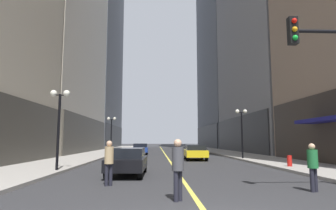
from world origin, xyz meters
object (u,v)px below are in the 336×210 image
Objects in this scene: pedestrian_in_green_parka at (313,164)px; car_black at (128,161)px; pedestrian_in_tan_trench at (109,159)px; street_lamp_left_near at (59,111)px; car_blue at (140,149)px; fire_hydrant_right at (290,162)px; pedestrian_with_orange_bag at (178,165)px; street_lamp_right_mid at (242,123)px; car_yellow at (195,152)px; street_lamp_left_far at (111,127)px.

car_black is at bearing 144.01° from pedestrian_in_green_parka.
street_lamp_left_near is at bearing 127.42° from pedestrian_in_tan_trench.
car_blue is 5.11× the size of fire_hydrant_right.
street_lamp_right_mid is (6.95, 16.60, 2.24)m from pedestrian_with_orange_bag.
street_lamp_right_mid reaches higher than pedestrian_with_orange_bag.
street_lamp_right_mid is at bearing 35.92° from street_lamp_left_near.
street_lamp_right_mid reaches higher than car_yellow.
car_blue is (-5.31, 9.77, -0.00)m from car_yellow.
pedestrian_in_green_parka is 15.69m from street_lamp_right_mid.
fire_hydrant_right is at bearing 69.83° from pedestrian_in_green_parka.
street_lamp_left_near is 13.69m from fire_hydrant_right.
pedestrian_in_green_parka is at bearing -12.48° from pedestrian_in_tan_trench.
street_lamp_right_mid is at bearing -46.95° from car_blue.
pedestrian_in_tan_trench is (-0.41, -3.27, 0.27)m from car_black.
street_lamp_right_mid is (12.80, -9.10, 0.00)m from street_lamp_left_far.
street_lamp_left_near is (-10.50, 6.07, 2.33)m from pedestrian_in_green_parka.
street_lamp_left_near is 18.37m from street_lamp_left_far.
pedestrian_with_orange_bag reaches higher than car_blue.
pedestrian_in_green_parka is at bearing -110.17° from fire_hydrant_right.
street_lamp_left_near is at bearing -99.95° from car_blue.
car_yellow reaches higher than fire_hydrant_right.
car_blue is at bearing 118.50° from car_yellow.
street_lamp_left_far reaches higher than car_black.
street_lamp_right_mid is at bearing 93.70° from fire_hydrant_right.
car_black is 20.59m from car_blue.
car_yellow is 15.74m from pedestrian_in_green_parka.
pedestrian_with_orange_bag reaches higher than car_yellow.
fire_hydrant_right is at bearing 6.65° from street_lamp_left_near.
car_yellow is at bearing 69.54° from pedestrian_in_tan_trench.
pedestrian_with_orange_bag reaches higher than car_black.
pedestrian_with_orange_bag is at bearing -164.82° from pedestrian_in_green_parka.
street_lamp_right_mid is at bearing 67.29° from pedestrian_with_orange_bag.
car_black and car_blue have the same top height.
car_yellow is at bearing 175.83° from street_lamp_right_mid.
pedestrian_in_tan_trench is 0.38× the size of street_lamp_left_far.
pedestrian_with_orange_bag is (2.00, -6.09, 0.30)m from car_black.
street_lamp_left_near reaches higher than pedestrian_in_tan_trench.
street_lamp_left_far is (-10.50, 24.44, 2.33)m from pedestrian_in_green_parka.
pedestrian_with_orange_bag is at bearing -84.73° from car_blue.
car_blue is 0.92× the size of street_lamp_left_far.
car_yellow is 1.00× the size of street_lamp_right_mid.
street_lamp_left_near is (-8.70, -9.57, 2.54)m from car_yellow.
pedestrian_in_green_parka reaches higher than car_blue.
pedestrian_in_tan_trench is at bearing -89.87° from car_blue.
pedestrian_in_green_parka is 0.36× the size of street_lamp_left_near.
street_lamp_left_near is at bearing -90.00° from street_lamp_left_far.
pedestrian_with_orange_bag is at bearing -129.98° from fire_hydrant_right.
pedestrian_in_tan_trench is (0.05, -23.85, 0.27)m from car_blue.
car_blue is 4.35m from street_lamp_left_far.
street_lamp_left_near is at bearing -173.35° from fire_hydrant_right.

